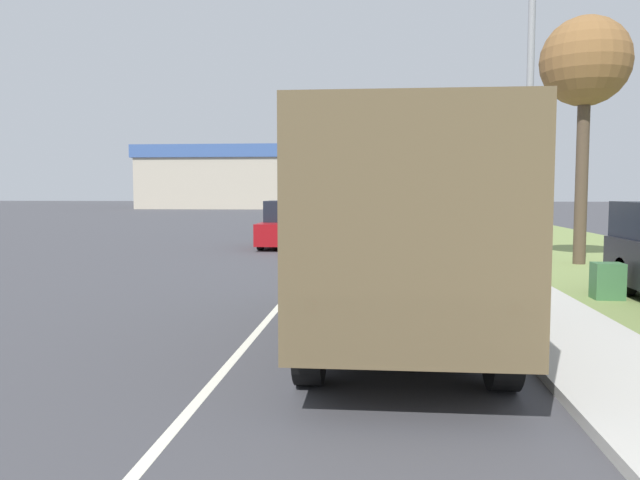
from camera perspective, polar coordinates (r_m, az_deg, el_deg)
ground_plane at (r=36.34m, az=2.48°, el=1.19°), size 180.00×180.00×0.00m
lane_centre_stripe at (r=36.34m, az=2.48°, el=1.19°), size 0.12×120.00×0.00m
sidewalk_right at (r=36.39m, az=9.58°, el=1.23°), size 1.80×120.00×0.12m
grass_strip_right at (r=36.99m, az=16.39°, el=1.09°), size 7.00×120.00×0.02m
military_truck at (r=8.73m, az=7.25°, el=1.47°), size 2.34×6.95×2.96m
car_nearest_ahead at (r=23.48m, az=-2.93°, el=1.25°), size 1.79×4.31×1.73m
car_second_ahead at (r=31.58m, az=-1.28°, el=1.96°), size 1.81×4.57×1.55m
lamp_post at (r=13.36m, az=17.91°, el=15.95°), size 1.69×0.24×7.98m
tree_mid_right at (r=19.52m, az=23.10°, el=14.46°), size 2.48×2.48×6.93m
utility_box at (r=13.23m, az=24.80°, el=-3.42°), size 0.55×0.45×0.70m
building_distant at (r=78.49m, az=-9.28°, el=5.66°), size 17.55×12.85×7.42m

